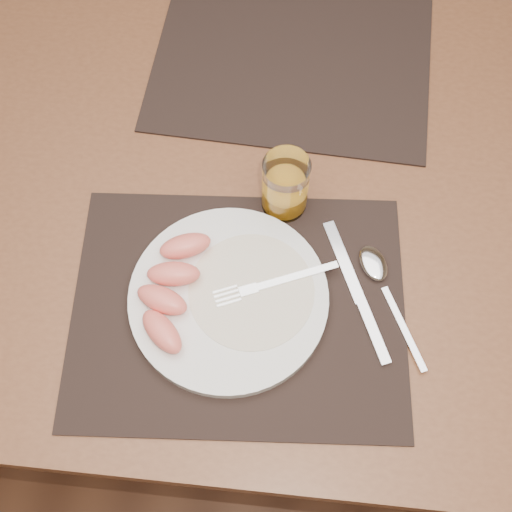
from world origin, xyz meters
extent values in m
plane|color=brown|center=(0.00, 0.00, 0.00)|extent=(5.00, 5.00, 0.00)
cube|color=brown|center=(0.00, 0.00, 0.73)|extent=(1.40, 0.90, 0.04)
cylinder|color=brown|center=(-0.62, 0.37, 0.35)|extent=(0.06, 0.06, 0.71)
cube|color=black|center=(-0.01, -0.22, 0.75)|extent=(0.47, 0.38, 0.00)
cube|color=black|center=(0.02, 0.22, 0.75)|extent=(0.47, 0.37, 0.00)
cylinder|color=white|center=(-0.03, -0.21, 0.76)|extent=(0.27, 0.27, 0.02)
cylinder|color=white|center=(0.00, -0.20, 0.77)|extent=(0.17, 0.17, 0.00)
cube|color=silver|center=(0.06, -0.17, 0.77)|extent=(0.11, 0.05, 0.00)
cube|color=silver|center=(0.00, -0.20, 0.77)|extent=(0.03, 0.02, 0.00)
cube|color=silver|center=(-0.03, -0.21, 0.77)|extent=(0.04, 0.04, 0.00)
cube|color=silver|center=(0.12, -0.14, 0.76)|extent=(0.07, 0.13, 0.00)
cube|color=silver|center=(0.17, -0.24, 0.76)|extent=(0.05, 0.09, 0.01)
cube|color=silver|center=(0.21, -0.23, 0.76)|extent=(0.06, 0.12, 0.00)
ellipsoid|color=silver|center=(0.16, -0.14, 0.76)|extent=(0.06, 0.07, 0.01)
cylinder|color=white|center=(0.03, -0.05, 0.80)|extent=(0.07, 0.07, 0.10)
cylinder|color=orange|center=(0.03, -0.05, 0.78)|extent=(0.06, 0.06, 0.03)
ellipsoid|color=#FB7A66|center=(-0.11, -0.27, 0.78)|extent=(0.08, 0.07, 0.03)
ellipsoid|color=#FB7A66|center=(-0.11, -0.23, 0.78)|extent=(0.08, 0.05, 0.03)
ellipsoid|color=#FB7A66|center=(-0.10, -0.19, 0.78)|extent=(0.07, 0.04, 0.03)
ellipsoid|color=#FB7A66|center=(-0.09, -0.15, 0.78)|extent=(0.08, 0.06, 0.03)
camera|label=1|loc=(0.04, -0.52, 1.57)|focal=45.00mm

